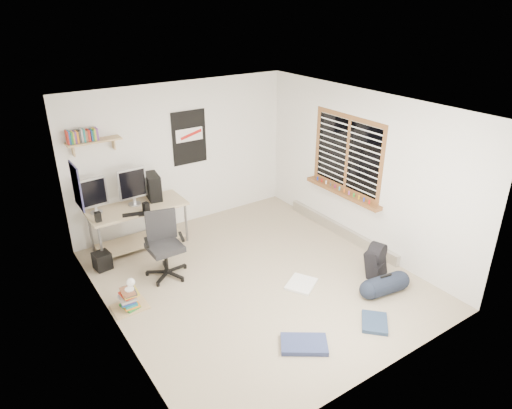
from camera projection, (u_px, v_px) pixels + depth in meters
floor at (256, 279)px, 6.62m from camera, size 4.00×4.50×0.01m
ceiling at (256, 107)px, 5.58m from camera, size 4.00×4.50×0.01m
back_wall at (182, 156)px, 7.80m from camera, size 4.00×0.01×2.50m
left_wall at (107, 241)px, 5.08m from camera, size 0.01×4.50×2.50m
right_wall at (362, 171)px, 7.12m from camera, size 0.01×4.50×2.50m
desk at (139, 226)px, 7.34m from camera, size 1.66×1.19×0.69m
monitor_left at (95, 201)px, 6.90m from camera, size 0.42×0.14×0.45m
monitor_right at (133, 192)px, 7.16m from camera, size 0.45×0.12×0.49m
pc_tower at (153, 187)px, 7.41m from camera, size 0.26×0.44×0.43m
keyboard at (136, 214)px, 6.95m from camera, size 0.43×0.25×0.02m
speaker_left at (98, 217)px, 6.69m from camera, size 0.08×0.08×0.17m
speaker_right at (146, 208)px, 6.99m from camera, size 0.10×0.10×0.17m
office_chair at (165, 246)px, 6.50m from camera, size 0.77×0.77×0.97m
wall_shelf at (94, 141)px, 6.75m from camera, size 0.80×0.22×0.24m
poster_back_wall at (189, 138)px, 7.73m from camera, size 0.62×0.03×0.92m
poster_left_wall at (77, 186)px, 5.89m from camera, size 0.02×0.42×0.60m
window at (347, 154)px, 7.24m from camera, size 0.10×1.50×1.26m
baseboard_heater at (340, 230)px, 7.81m from camera, size 0.08×2.50×0.18m
backpack at (376, 263)px, 6.62m from camera, size 0.38×0.34×0.43m
duffel_bag at (385, 285)px, 6.24m from camera, size 0.31×0.31×0.54m
tshirt at (301, 284)px, 6.46m from camera, size 0.55×0.53×0.04m
jeans_a at (304, 344)px, 5.33m from camera, size 0.64×0.59×0.06m
jeans_b at (375, 323)px, 5.69m from camera, size 0.51×0.51×0.05m
book_stack at (129, 298)px, 5.95m from camera, size 0.52×0.47×0.30m
desk_lamp at (129, 283)px, 5.85m from camera, size 0.15×0.22×0.20m
subwoofer at (102, 261)px, 6.81m from camera, size 0.26×0.26×0.26m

